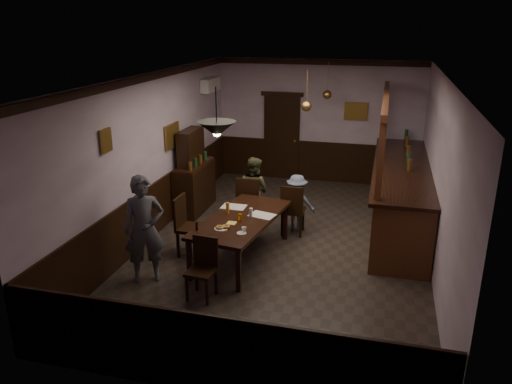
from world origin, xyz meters
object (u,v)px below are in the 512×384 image
(sideboard, at_px, (194,179))
(person_seated_right, at_px, (297,203))
(chair_far_left, at_px, (249,200))
(pendant_iron, at_px, (217,129))
(pendant_brass_mid, at_px, (306,106))
(dining_table, at_px, (241,221))
(chair_side, at_px, (187,223))
(person_seated_left, at_px, (254,190))
(chair_near, at_px, (203,265))
(person_standing, at_px, (144,229))
(soda_can, at_px, (240,217))
(bar_counter, at_px, (400,194))
(coffee_cup, at_px, (244,229))
(pendant_brass_far, at_px, (327,95))
(chair_far_right, at_px, (292,208))

(sideboard, bearing_deg, person_seated_right, -11.83)
(chair_far_left, bearing_deg, person_seated_right, -173.79)
(pendant_iron, height_order, pendant_brass_mid, same)
(dining_table, relative_size, chair_far_left, 2.24)
(chair_side, bearing_deg, pendant_brass_mid, -35.64)
(pendant_iron, distance_m, pendant_brass_mid, 3.05)
(sideboard, relative_size, pendant_iron, 2.48)
(person_seated_left, bearing_deg, pendant_brass_mid, -124.94)
(chair_side, bearing_deg, sideboard, 19.21)
(chair_near, distance_m, person_seated_right, 2.91)
(chair_side, bearing_deg, person_standing, 166.35)
(person_seated_left, relative_size, soda_can, 11.32)
(pendant_iron, bearing_deg, bar_counter, 47.65)
(chair_near, bearing_deg, bar_counter, 55.96)
(chair_near, height_order, chair_side, chair_side)
(chair_near, bearing_deg, coffee_cup, 65.19)
(sideboard, height_order, pendant_iron, pendant_iron)
(chair_near, height_order, pendant_brass_mid, pendant_brass_mid)
(bar_counter, bearing_deg, soda_can, -137.81)
(coffee_cup, relative_size, pendant_brass_far, 0.10)
(chair_far_right, bearing_deg, soda_can, 63.17)
(coffee_cup, relative_size, bar_counter, 0.02)
(person_seated_left, bearing_deg, pendant_iron, 116.65)
(dining_table, distance_m, bar_counter, 3.39)
(chair_side, distance_m, sideboard, 2.12)
(pendant_brass_mid, bearing_deg, chair_far_left, -138.68)
(dining_table, bearing_deg, pendant_iron, -98.57)
(person_standing, bearing_deg, coffee_cup, -9.06)
(sideboard, height_order, pendant_brass_mid, pendant_brass_mid)
(chair_far_left, xyz_separation_m, person_seated_right, (0.92, 0.15, -0.02))
(dining_table, relative_size, coffee_cup, 29.06)
(dining_table, bearing_deg, bar_counter, 40.11)
(chair_near, relative_size, coffee_cup, 11.38)
(person_standing, bearing_deg, pendant_brass_mid, 30.77)
(person_seated_right, relative_size, pendant_brass_mid, 1.37)
(chair_far_right, xyz_separation_m, chair_side, (-1.61, -1.26, 0.03))
(chair_far_right, relative_size, sideboard, 0.57)
(dining_table, relative_size, chair_near, 2.55)
(pendant_iron, bearing_deg, soda_can, 77.79)
(coffee_cup, distance_m, pendant_brass_mid, 3.14)
(dining_table, height_order, pendant_brass_mid, pendant_brass_mid)
(chair_side, distance_m, pendant_iron, 2.14)
(person_seated_left, distance_m, bar_counter, 2.87)
(coffee_cup, height_order, pendant_brass_mid, pendant_brass_mid)
(dining_table, relative_size, sideboard, 1.33)
(chair_far_right, xyz_separation_m, pendant_iron, (-0.77, -1.98, 1.86))
(chair_far_right, bearing_deg, dining_table, 59.74)
(chair_far_right, height_order, person_seated_right, person_seated_right)
(chair_side, bearing_deg, pendant_brass_far, -24.53)
(chair_side, xyz_separation_m, person_standing, (-0.27, -1.01, 0.28))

